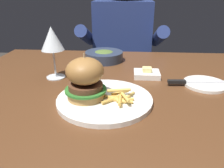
{
  "coord_description": "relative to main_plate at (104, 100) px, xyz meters",
  "views": [
    {
      "loc": [
        0.06,
        -0.69,
        1.04
      ],
      "look_at": [
        0.02,
        -0.1,
        0.78
      ],
      "focal_mm": 35.0,
      "sensor_mm": 36.0,
      "label": 1
    }
  ],
  "objects": [
    {
      "name": "dining_table",
      "position": [
        0.0,
        0.13,
        -0.1
      ],
      "size": [
        1.11,
        0.87,
        0.74
      ],
      "color": "#56331C",
      "rests_on": "ground"
    },
    {
      "name": "main_plate",
      "position": [
        0.0,
        0.0,
        0.0
      ],
      "size": [
        0.27,
        0.27,
        0.01
      ],
      "primitive_type": "cylinder",
      "color": "white",
      "rests_on": "dining_table"
    },
    {
      "name": "burger_sandwich",
      "position": [
        -0.05,
        -0.0,
        0.07
      ],
      "size": [
        0.12,
        0.12,
        0.13
      ],
      "color": "#B78447",
      "rests_on": "main_plate"
    },
    {
      "name": "fries_pile",
      "position": [
        0.04,
        -0.01,
        0.02
      ],
      "size": [
        0.1,
        0.09,
        0.03
      ],
      "color": "gold",
      "rests_on": "main_plate"
    },
    {
      "name": "wine_glass",
      "position": [
        -0.2,
        0.18,
        0.13
      ],
      "size": [
        0.08,
        0.08,
        0.19
      ],
      "color": "silver",
      "rests_on": "dining_table"
    },
    {
      "name": "bread_plate",
      "position": [
        0.33,
        0.15,
        -0.0
      ],
      "size": [
        0.14,
        0.14,
        0.01
      ],
      "primitive_type": "cylinder",
      "color": "white",
      "rests_on": "dining_table"
    },
    {
      "name": "table_knife",
      "position": [
        0.28,
        0.14,
        0.01
      ],
      "size": [
        0.2,
        0.03,
        0.01
      ],
      "color": "silver",
      "rests_on": "bread_plate"
    },
    {
      "name": "butter_dish",
      "position": [
        0.14,
        0.21,
        0.0
      ],
      "size": [
        0.09,
        0.08,
        0.04
      ],
      "color": "white",
      "rests_on": "dining_table"
    },
    {
      "name": "soup_bowl",
      "position": [
        -0.04,
        0.4,
        0.02
      ],
      "size": [
        0.17,
        0.17,
        0.05
      ],
      "color": "#2D384C",
      "rests_on": "dining_table"
    },
    {
      "name": "diner_person",
      "position": [
        0.03,
        0.85,
        -0.18
      ],
      "size": [
        0.51,
        0.36,
        1.18
      ],
      "color": "#282833",
      "rests_on": "ground"
    }
  ]
}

